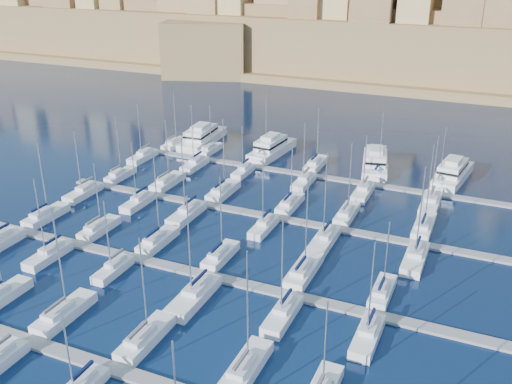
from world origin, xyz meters
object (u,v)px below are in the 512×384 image
at_px(sailboat_4, 246,368).
at_px(motor_yacht_a, 202,137).
at_px(motor_yacht_b, 272,148).
at_px(sailboat_2, 64,313).
at_px(motor_yacht_c, 375,161).
at_px(motor_yacht_d, 453,173).

relative_size(sailboat_4, motor_yacht_a, 0.84).
xyz_separation_m(sailboat_4, motor_yacht_a, (-44.03, 70.62, 0.97)).
bearing_deg(motor_yacht_b, motor_yacht_a, 177.25).
bearing_deg(sailboat_2, motor_yacht_b, 89.75).
xyz_separation_m(motor_yacht_a, motor_yacht_c, (42.66, -0.58, 0.00)).
height_order(motor_yacht_b, motor_yacht_d, same).
distance_m(motor_yacht_a, motor_yacht_d, 58.70).
relative_size(sailboat_2, motor_yacht_b, 0.94).
bearing_deg(motor_yacht_c, motor_yacht_a, 179.22).
relative_size(motor_yacht_a, motor_yacht_d, 1.10).
relative_size(sailboat_4, motor_yacht_c, 0.88).
distance_m(sailboat_4, motor_yacht_a, 83.23).
xyz_separation_m(sailboat_4, motor_yacht_c, (-1.37, 70.04, 0.97)).
bearing_deg(motor_yacht_b, motor_yacht_c, 0.76).
xyz_separation_m(motor_yacht_c, motor_yacht_d, (16.03, -0.31, 0.00)).
bearing_deg(motor_yacht_b, sailboat_2, -90.25).
bearing_deg(motor_yacht_a, sailboat_2, -75.39).
relative_size(motor_yacht_b, motor_yacht_d, 0.99).
bearing_deg(motor_yacht_d, sailboat_4, -101.87).
bearing_deg(motor_yacht_a, motor_yacht_c, -0.78).
bearing_deg(motor_yacht_a, motor_yacht_b, -2.75).
height_order(motor_yacht_a, motor_yacht_d, same).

